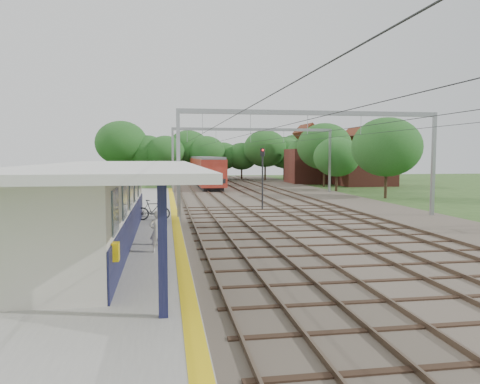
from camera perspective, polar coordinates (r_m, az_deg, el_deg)
ground at (r=15.71m, az=13.25°, el=-11.03°), size 160.00×160.00×0.00m
ballast_bed at (r=45.24m, az=3.44°, el=-0.68°), size 18.00×90.00×0.10m
platform at (r=28.31m, az=-12.46°, el=-3.69°), size 5.00×52.00×0.35m
yellow_stripe at (r=28.24m, az=-7.90°, el=-3.28°), size 0.45×52.00×0.01m
station_building at (r=21.30m, az=-17.34°, el=-1.42°), size 3.41×18.00×3.40m
canopy at (r=20.07m, az=-14.72°, el=2.86°), size 6.40×20.00×3.44m
rail_tracks at (r=44.76m, az=0.32°, el=-0.57°), size 11.80×88.00×0.15m
catenary_system at (r=40.34m, az=4.09°, el=6.44°), size 17.22×88.00×7.00m
tree_band at (r=71.75m, az=-1.40°, el=5.16°), size 31.72×30.88×8.82m
house_near at (r=65.71m, az=14.99°, el=3.37°), size 7.00×6.12×7.89m
house_far at (r=69.49m, az=9.19°, el=3.73°), size 8.00×6.12×8.66m
person at (r=18.79m, az=-10.11°, el=-4.76°), size 0.69×0.56×1.64m
bicycle at (r=27.95m, az=-10.56°, el=-2.17°), size 1.99×0.57×1.20m
train at (r=68.92m, az=-4.71°, el=2.85°), size 2.90×36.16×3.82m
signal_post at (r=34.83m, az=2.76°, el=2.64°), size 0.37×0.32×4.67m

